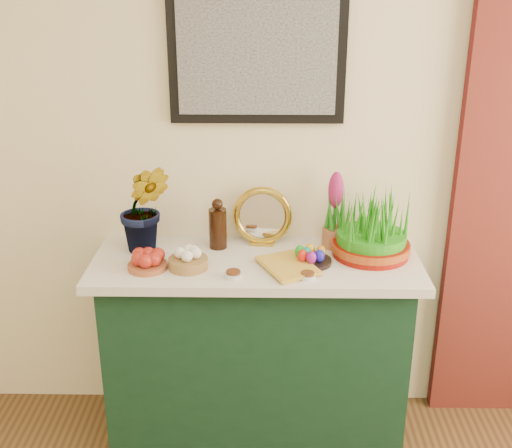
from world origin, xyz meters
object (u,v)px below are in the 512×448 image
Objects in this scene: mirror at (262,217)px; wheatgrass_sabzeh at (372,229)px; hyacinth_green at (144,194)px; book at (267,270)px; sideboard at (256,352)px.

wheatgrass_sabzeh reaches higher than mirror.
book is at bearing -24.75° from hyacinth_green.
hyacinth_green reaches higher than sideboard.
hyacinth_green is 1.55× the size of wheatgrass_sabzeh.
mirror is at bearing 68.51° from book.
mirror reaches higher than sideboard.
wheatgrass_sabzeh is at bearing -14.44° from mirror.
hyacinth_green is 1.95× the size of mirror.
wheatgrass_sabzeh is at bearing 5.71° from sideboard.
book is 0.50m from wheatgrass_sabzeh.
sideboard is 0.62m from mirror.
mirror is 0.33m from book.
wheatgrass_sabzeh reaches higher than book.
wheatgrass_sabzeh is (0.97, -0.03, -0.14)m from hyacinth_green.
mirror is 0.79× the size of wheatgrass_sabzeh.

